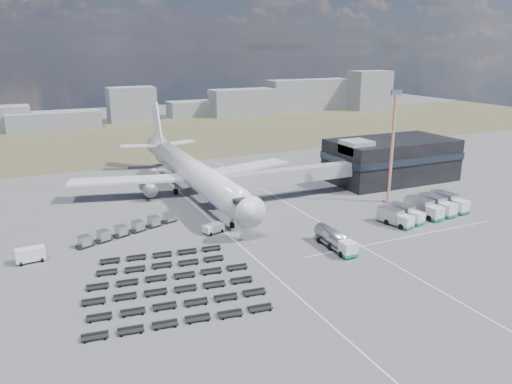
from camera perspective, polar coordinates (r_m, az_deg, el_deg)
name	(u,v)px	position (r m, az deg, el deg)	size (l,w,h in m)	color
ground	(253,245)	(82.57, -0.34, -6.07)	(420.00, 420.00, 0.00)	#565659
grass_strip	(125,138)	(184.92, -14.78, 5.95)	(420.00, 90.00, 0.01)	#4C422D
lane_markings	(296,230)	(89.22, 4.58, -4.38)	(47.12, 110.00, 0.01)	silver
terminal	(391,159)	(125.45, 15.14, 3.67)	(30.40, 16.40, 11.00)	black
jet_bridge	(281,177)	(105.09, 2.89, 1.73)	(30.30, 3.80, 7.05)	#939399
airliner	(191,171)	(109.81, -7.41, 2.38)	(51.59, 64.53, 17.62)	white
skyline	(98,108)	(223.01, -17.64, 9.14)	(301.05, 26.94, 19.63)	gray
fuel_tanker	(335,240)	(81.54, 9.05, -5.42)	(2.50, 9.51, 3.07)	white
pushback_tug	(213,229)	(87.79, -4.91, -4.20)	(3.50, 1.97, 1.55)	white
utility_van	(30,255)	(83.21, -24.38, -6.59)	(4.17, 1.89, 2.24)	white
catering_truck	(241,177)	(118.86, -1.76, 1.68)	(3.32, 6.51, 2.86)	white
service_trucks_near	(401,215)	(95.81, 16.21, -2.59)	(7.10, 7.93, 2.74)	white
service_trucks_far	(437,205)	(103.54, 19.96, -1.40)	(11.12, 8.93, 3.12)	white
uld_row	(130,228)	(89.63, -14.25, -4.03)	(18.85, 8.50, 1.77)	black
baggage_dollies	(169,284)	(69.88, -9.92, -10.35)	(25.00, 24.45, 0.71)	black
floodlight_mast	(392,147)	(105.80, 15.29, 4.93)	(2.22, 1.79, 23.21)	red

